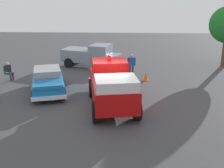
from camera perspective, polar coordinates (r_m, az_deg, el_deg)
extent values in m
plane|color=#424244|center=(14.80, -1.67, -4.80)|extent=(60.00, 60.00, 0.00)
cylinder|color=black|center=(16.19, -4.27, -0.81)|extent=(1.08, 0.49, 1.04)
cylinder|color=black|center=(16.39, 2.73, -0.54)|extent=(1.08, 0.49, 1.04)
cylinder|color=black|center=(12.93, -3.48, -5.86)|extent=(1.08, 0.49, 1.04)
cylinder|color=black|center=(13.18, 5.26, -5.42)|extent=(1.08, 0.49, 1.04)
cube|color=#B70C0C|center=(14.44, 0.00, -0.93)|extent=(5.18, 2.87, 1.10)
cube|color=#B70C0C|center=(17.18, -1.15, 1.77)|extent=(1.18, 1.88, 0.84)
cube|color=#B70C0C|center=(15.27, -0.52, 3.68)|extent=(1.99, 2.15, 0.76)
cube|color=silver|center=(12.74, 0.84, -0.02)|extent=(2.00, 2.21, 0.60)
cube|color=silver|center=(17.61, -1.30, 2.19)|extent=(0.35, 1.44, 0.64)
cube|color=silver|center=(17.82, -1.32, 0.98)|extent=(0.56, 2.24, 0.24)
sphere|color=white|center=(17.53, -3.84, 2.35)|extent=(0.30, 0.30, 0.26)
sphere|color=white|center=(17.67, 1.22, 2.52)|extent=(0.30, 0.30, 0.26)
sphere|color=red|center=(15.15, -0.53, 5.51)|extent=(0.32, 0.32, 0.28)
cylinder|color=black|center=(16.00, -10.21, -1.98)|extent=(0.73, 0.44, 0.68)
cylinder|color=black|center=(16.01, -16.07, -2.42)|extent=(0.73, 0.44, 0.68)
cylinder|color=black|center=(18.75, -10.82, 1.01)|extent=(0.73, 0.44, 0.68)
cylinder|color=black|center=(18.75, -15.82, 0.64)|extent=(0.73, 0.44, 0.68)
cube|color=#196BAD|center=(17.26, -13.31, 0.31)|extent=(4.53, 2.90, 0.64)
cube|color=#196BAD|center=(15.77, -13.31, -0.02)|extent=(1.80, 1.96, 0.20)
cube|color=#99999E|center=(17.39, -13.46, 2.36)|extent=(2.26, 2.03, 0.56)
cube|color=silver|center=(15.27, -13.10, -2.93)|extent=(0.68, 1.87, 0.20)
cylinder|color=black|center=(23.30, -0.21, 4.89)|extent=(0.49, 0.85, 0.80)
cylinder|color=black|center=(21.69, -1.71, 3.86)|extent=(0.49, 0.85, 0.80)
cylinder|color=black|center=(24.44, -7.14, 5.38)|extent=(0.49, 0.85, 0.80)
cylinder|color=black|center=(22.91, -9.03, 4.43)|extent=(0.49, 0.85, 0.80)
cube|color=gray|center=(23.30, -6.78, 6.14)|extent=(2.57, 3.12, 1.00)
cube|color=gray|center=(22.51, -2.40, 6.48)|extent=(2.14, 1.94, 1.40)
cube|color=gray|center=(22.23, 0.28, 5.34)|extent=(1.88, 1.33, 0.64)
cylinder|color=#B7BABF|center=(20.60, -19.86, 1.45)|extent=(0.04, 0.04, 0.44)
cylinder|color=#B7BABF|center=(20.34, -20.82, 1.14)|extent=(0.04, 0.04, 0.44)
cylinder|color=#B7BABF|center=(20.94, -20.61, 1.63)|extent=(0.04, 0.04, 0.44)
cylinder|color=#B7BABF|center=(20.69, -21.56, 1.33)|extent=(0.04, 0.04, 0.44)
cube|color=#1E7F38|center=(20.58, -20.79, 2.02)|extent=(0.66, 0.66, 0.04)
cube|color=#1E7F38|center=(20.69, -21.28, 2.87)|extent=(0.44, 0.27, 0.56)
cube|color=#B7BABF|center=(20.67, -20.32, 2.62)|extent=(0.25, 0.40, 0.03)
cube|color=#B7BABF|center=(20.40, -21.37, 2.29)|extent=(0.25, 0.40, 0.03)
cylinder|color=#383842|center=(20.48, -20.04, 1.36)|extent=(0.18, 0.18, 0.45)
cylinder|color=#383842|center=(20.37, -20.48, 1.22)|extent=(0.18, 0.18, 0.45)
cube|color=#383842|center=(20.53, -20.40, 2.19)|extent=(0.35, 0.46, 0.13)
cube|color=#383842|center=(20.42, -20.84, 2.05)|extent=(0.35, 0.46, 0.13)
cube|color=#26262D|center=(20.56, -21.05, 3.00)|extent=(0.46, 0.39, 0.54)
sphere|color=tan|center=(20.45, -21.14, 3.99)|extent=(0.30, 0.30, 0.22)
cylinder|color=#2D334C|center=(20.17, 3.77, 2.84)|extent=(0.19, 0.19, 0.88)
cylinder|color=#2D334C|center=(20.24, 4.36, 2.87)|extent=(0.19, 0.19, 0.88)
cube|color=#1E478C|center=(20.02, 4.11, 4.84)|extent=(0.37, 0.48, 0.56)
cylinder|color=#1E478C|center=(19.96, 3.37, 4.63)|extent=(0.12, 0.12, 0.60)
cylinder|color=#1E478C|center=(20.12, 4.84, 4.71)|extent=(0.12, 0.12, 0.60)
sphere|color=tan|center=(19.94, 4.14, 5.96)|extent=(0.29, 0.29, 0.23)
cube|color=orange|center=(19.46, 7.06, 0.85)|extent=(0.40, 0.40, 0.04)
cone|color=orange|center=(19.36, 7.09, 1.75)|extent=(0.32, 0.32, 0.60)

